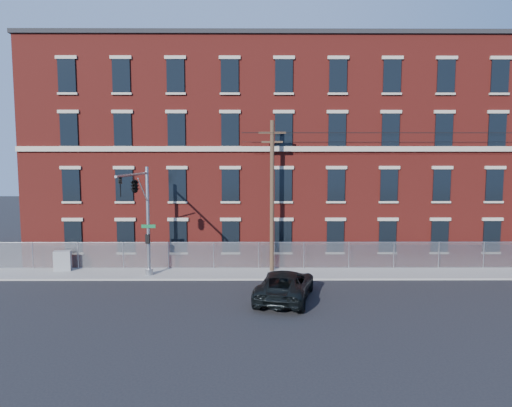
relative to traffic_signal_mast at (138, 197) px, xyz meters
The scene contains 8 objects.
ground 8.35m from the traffic_signal_mast, 19.98° to the right, with size 140.00×140.00×0.00m, color black.
sidewalk 18.98m from the traffic_signal_mast, ahead, with size 65.00×3.00×0.12m, color #9A9791.
mill_building 21.67m from the traffic_signal_mast, 33.14° to the left, with size 55.30×14.32×16.30m.
chain_link_fence 18.97m from the traffic_signal_mast, 12.89° to the left, with size 59.06×0.06×1.85m.
traffic_signal_mast is the anchor object (origin of this frame).
utility_pole_near 8.70m from the traffic_signal_mast, 23.14° to the left, with size 1.80×0.28×10.00m.
pickup_truck 9.96m from the traffic_signal_mast, 16.31° to the right, with size 2.63×5.71×1.59m, color black.
utility_cabinet 8.35m from the traffic_signal_mast, 150.51° to the left, with size 1.08×0.54×1.35m, color gray.
Camera 1 is at (0.78, -24.08, 7.54)m, focal length 31.51 mm.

